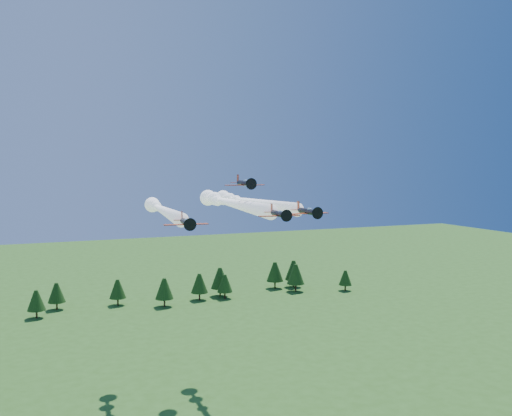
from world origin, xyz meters
name	(u,v)px	position (x,y,z in m)	size (l,w,h in m)	color
plane_lead	(229,202)	(2.31, 19.30, 42.24)	(9.05, 52.78, 3.70)	black
plane_left	(161,209)	(-8.95, 30.80, 40.32)	(10.18, 53.29, 3.70)	black
plane_right	(249,202)	(10.39, 28.15, 41.66)	(7.53, 53.25, 3.70)	black
plane_slot	(244,183)	(1.07, 7.38, 46.48)	(7.46, 8.12, 2.63)	black
treeline	(158,286)	(8.44, 110.66, 6.43)	(174.99, 21.00, 10.94)	#382314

